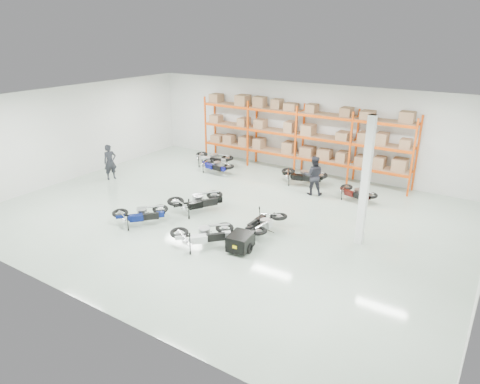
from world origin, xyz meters
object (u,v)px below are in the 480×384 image
Objects in this scene: moto_back_a at (216,163)px; moto_back_d at (356,190)px; moto_blue_centre at (141,211)px; moto_back_c at (303,173)px; person_left at (110,162)px; trailer at (241,241)px; moto_touring_right at (264,220)px; person_back at (314,176)px; moto_back_b at (212,156)px; moto_black_far_left at (197,198)px; moto_silver_left at (203,231)px.

moto_back_d is at bearing -80.03° from moto_back_a.
moto_blue_centre is 0.94× the size of moto_back_c.
moto_blue_centre reaches higher than moto_back_a.
moto_back_a is 5.23m from person_left.
person_left is (-11.15, -3.76, 0.39)m from moto_back_d.
trailer is 0.89× the size of moto_back_a.
moto_touring_right is 1.61m from trailer.
moto_blue_centre is 9.12m from moto_back_d.
person_back is at bearing 83.58° from trailer.
moto_back_d is at bearing -89.82° from moto_blue_centre.
moto_back_a is at bearing -141.28° from moto_back_b.
moto_silver_left is at bearing 164.03° from moto_black_far_left.
moto_back_a is at bearing 90.69° from moto_back_c.
person_left reaches higher than moto_touring_right.
moto_back_b is (-2.07, 7.42, 0.04)m from moto_blue_centre.
moto_back_c reaches higher than moto_back_a.
moto_back_b is 1.08× the size of person_back.
trailer is 0.87× the size of person_left.
moto_back_b is at bearing -27.09° from moto_black_far_left.
moto_black_far_left is 6.18m from moto_back_b.
person_back is at bearing -145.02° from moto_back_c.
moto_back_b is at bearing 80.28° from moto_back_c.
moto_back_b is at bearing 53.45° from moto_back_a.
moto_back_b reaches higher than moto_silver_left.
moto_back_b reaches higher than moto_touring_right.
trailer is 9.78m from person_left.
moto_silver_left is 0.94× the size of moto_black_far_left.
moto_back_c is 1.11× the size of person_left.
person_left is (-5.04, 3.01, 0.32)m from moto_blue_centre.
trailer is 9.60m from moto_back_b.
moto_back_d is 0.87× the size of person_back.
moto_silver_left is at bearing 168.57° from moto_back_c.
moto_silver_left is at bearing 56.55° from person_back.
moto_blue_centre is 5.88m from person_left.
moto_back_c is at bearing 102.02° from moto_touring_right.
moto_black_far_left is at bearing -155.46° from moto_back_b.
moto_silver_left is 1.07× the size of person_back.
moto_back_a is (-2.32, 4.48, -0.10)m from moto_black_far_left.
person_left is (-8.10, 3.11, 0.29)m from moto_silver_left.
person_left is at bearing 139.86° from moto_back_b.
moto_back_d is at bearing 71.49° from moto_touring_right.
moto_black_far_left is 3.75m from trailer.
moto_back_d is 11.77m from person_left.
trailer is at bearing -84.77° from person_left.
moto_blue_centre is at bearing 33.49° from person_back.
moto_back_d is at bearing 67.26° from trailer.
moto_touring_right is 1.04× the size of moto_back_a.
person_left is 0.98× the size of person_back.
person_back is (9.26, 3.46, 0.02)m from person_left.
moto_back_d is (2.81, -0.64, -0.11)m from moto_back_c.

